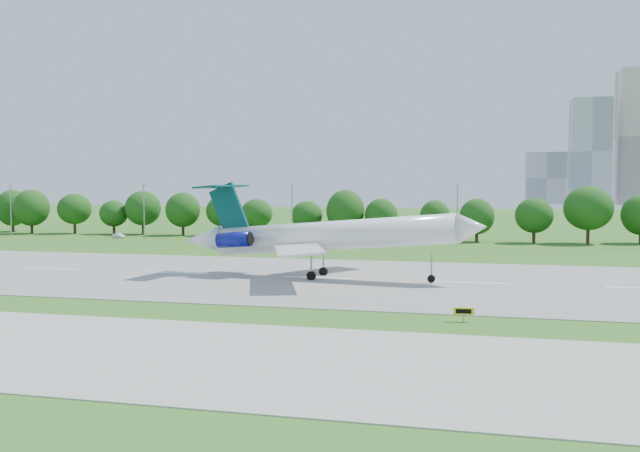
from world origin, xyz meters
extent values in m
plane|color=#326019|center=(0.00, 0.00, 0.00)|extent=(600.00, 600.00, 0.00)
cube|color=gray|center=(0.00, 25.00, 0.04)|extent=(400.00, 45.00, 0.08)
cube|color=#ADADA8|center=(0.00, -18.00, 0.04)|extent=(400.00, 23.00, 0.08)
cylinder|color=#382314|center=(-100.00, 92.00, 1.80)|extent=(0.70, 0.70, 3.60)
sphere|color=#114210|center=(-100.00, 92.00, 6.20)|extent=(8.40, 8.40, 8.40)
cylinder|color=#382314|center=(-60.00, 92.00, 1.80)|extent=(0.70, 0.70, 3.60)
sphere|color=#114210|center=(-60.00, 92.00, 6.20)|extent=(8.40, 8.40, 8.40)
cylinder|color=#382314|center=(-20.00, 92.00, 1.80)|extent=(0.70, 0.70, 3.60)
sphere|color=#114210|center=(-20.00, 92.00, 6.20)|extent=(8.40, 8.40, 8.40)
cylinder|color=#382314|center=(20.00, 92.00, 1.80)|extent=(0.70, 0.70, 3.60)
sphere|color=#114210|center=(20.00, 92.00, 6.20)|extent=(8.40, 8.40, 8.40)
cylinder|color=gray|center=(-90.00, 82.00, 6.00)|extent=(0.24, 0.24, 12.00)
cube|color=gray|center=(-90.00, 82.00, 12.10)|extent=(0.90, 0.25, 0.18)
cylinder|color=gray|center=(-55.00, 82.00, 6.00)|extent=(0.24, 0.24, 12.00)
cube|color=gray|center=(-55.00, 82.00, 12.10)|extent=(0.90, 0.25, 0.18)
cylinder|color=gray|center=(-20.00, 82.00, 6.00)|extent=(0.24, 0.24, 12.00)
cube|color=gray|center=(-20.00, 82.00, 12.10)|extent=(0.90, 0.25, 0.18)
cylinder|color=gray|center=(15.00, 82.00, 6.00)|extent=(0.24, 0.24, 12.00)
cube|color=gray|center=(15.00, 82.00, 12.10)|extent=(0.90, 0.25, 0.18)
cube|color=#B2B2B7|center=(75.00, 380.00, 31.00)|extent=(22.00, 22.00, 62.00)
cube|color=beige|center=(105.00, 395.00, 40.00)|extent=(26.00, 26.00, 80.00)
cube|color=#B2B2B7|center=(52.00, 405.00, 16.00)|extent=(24.00, 24.00, 32.00)
cylinder|color=white|center=(2.22, 25.00, 5.69)|extent=(32.68, 6.90, 6.29)
cone|color=white|center=(19.99, 23.27, 7.09)|extent=(4.08, 4.11, 4.02)
cone|color=white|center=(-16.42, 26.81, 4.65)|extent=(5.78, 4.28, 4.16)
cube|color=white|center=(-0.44, 17.69, 4.46)|extent=(9.73, 14.98, 0.69)
cube|color=white|center=(1.02, 32.68, 4.46)|extent=(11.75, 14.78, 0.69)
cube|color=#053D3E|center=(-12.78, 26.46, 8.97)|extent=(5.87, 1.10, 7.36)
cube|color=#053D3E|center=(-13.85, 26.56, 12.01)|extent=(4.43, 10.51, 0.51)
cylinder|color=navy|center=(-10.91, 23.47, 5.00)|extent=(4.84, 2.49, 2.39)
cylinder|color=navy|center=(-10.36, 29.04, 5.00)|extent=(4.84, 2.49, 2.39)
cylinder|color=gray|center=(15.06, 23.75, 2.20)|extent=(0.22, 0.22, 3.21)
cylinder|color=black|center=(15.06, 23.75, 0.60)|extent=(1.00, 0.42, 0.97)
cylinder|color=gray|center=(-0.16, 22.85, 2.20)|extent=(0.26, 0.26, 3.21)
cylinder|color=black|center=(-0.16, 22.85, 0.60)|extent=(1.22, 0.60, 1.18)
cylinder|color=gray|center=(0.30, 27.56, 2.20)|extent=(0.26, 0.26, 3.21)
cylinder|color=black|center=(0.30, 27.56, 0.60)|extent=(1.22, 0.60, 1.18)
cube|color=gray|center=(20.14, -0.47, 0.40)|extent=(0.13, 0.13, 0.80)
cube|color=yellow|center=(20.14, -0.47, 0.98)|extent=(1.85, 0.42, 0.63)
cube|color=black|center=(20.16, -0.59, 0.98)|extent=(1.37, 0.18, 0.40)
imported|color=silver|center=(-61.38, 81.76, 0.54)|extent=(3.45, 2.07, 1.07)
imported|color=silver|center=(-35.87, 82.38, 0.58)|extent=(3.51, 1.67, 1.16)
camera|label=1|loc=(22.96, -65.03, 12.38)|focal=40.00mm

